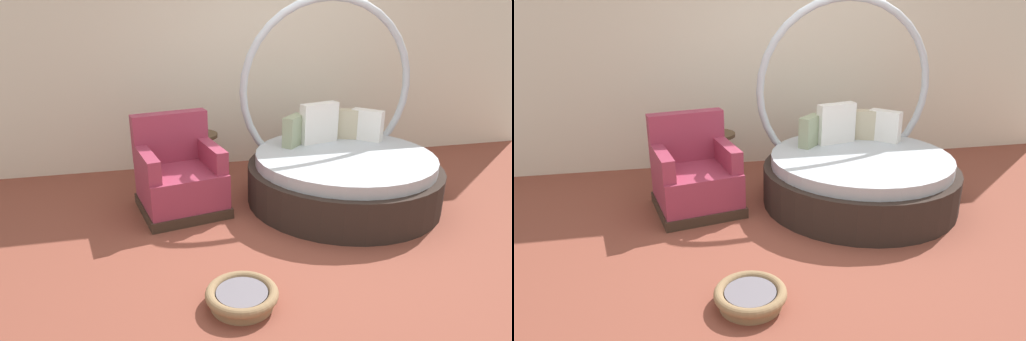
% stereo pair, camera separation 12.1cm
% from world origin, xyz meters
% --- Properties ---
extents(ground_plane, '(8.00, 8.00, 0.02)m').
position_xyz_m(ground_plane, '(0.00, 0.00, -0.01)').
color(ground_plane, brown).
extents(back_wall, '(8.00, 0.12, 3.07)m').
position_xyz_m(back_wall, '(0.00, 2.26, 1.54)').
color(back_wall, silver).
rests_on(back_wall, ground_plane).
extents(round_daybed, '(1.99, 1.99, 2.07)m').
position_xyz_m(round_daybed, '(0.57, 0.80, 0.37)').
color(round_daybed, '#2D231E').
rests_on(round_daybed, ground_plane).
extents(red_armchair, '(0.95, 0.95, 0.94)m').
position_xyz_m(red_armchair, '(-1.10, 0.90, 0.33)').
color(red_armchair, '#38281E').
rests_on(red_armchair, ground_plane).
extents(pet_basket, '(0.51, 0.51, 0.13)m').
position_xyz_m(pet_basket, '(-0.81, -0.80, 0.07)').
color(pet_basket, '#8E704C').
rests_on(pet_basket, ground_plane).
extents(side_table, '(0.44, 0.44, 0.52)m').
position_xyz_m(side_table, '(-0.80, 1.80, 0.43)').
color(side_table, brown).
rests_on(side_table, ground_plane).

